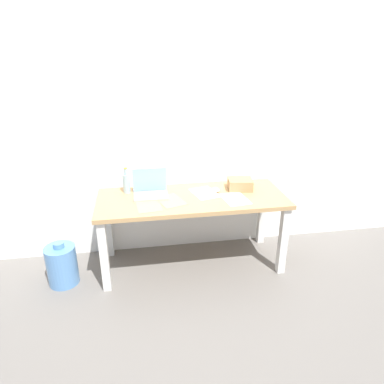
{
  "coord_description": "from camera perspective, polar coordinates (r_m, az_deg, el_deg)",
  "views": [
    {
      "loc": [
        -0.48,
        -2.91,
        2.0
      ],
      "look_at": [
        0.0,
        0.0,
        0.77
      ],
      "focal_mm": 32.22,
      "sensor_mm": 36.0,
      "label": 1
    }
  ],
  "objects": [
    {
      "name": "ground_plane",
      "position": [
        3.56,
        0.0,
        -11.58
      ],
      "size": [
        8.0,
        8.0,
        0.0
      ],
      "primitive_type": "plane",
      "color": "slate"
    },
    {
      "name": "back_wall",
      "position": [
        3.42,
        -1.13,
        10.76
      ],
      "size": [
        5.2,
        0.08,
        2.6
      ],
      "primitive_type": "cube",
      "color": "white",
      "rests_on": "ground"
    },
    {
      "name": "desk",
      "position": [
        3.25,
        0.0,
        -2.41
      ],
      "size": [
        1.76,
        0.69,
        0.72
      ],
      "color": "tan",
      "rests_on": "ground"
    },
    {
      "name": "laptop_left",
      "position": [
        3.26,
        -6.9,
        0.35
      ],
      "size": [
        0.32,
        0.23,
        0.24
      ],
      "color": "gray",
      "rests_on": "desk"
    },
    {
      "name": "beer_bottle",
      "position": [
        3.34,
        -10.79,
        1.5
      ],
      "size": [
        0.07,
        0.07,
        0.25
      ],
      "color": "#99B7C1",
      "rests_on": "desk"
    },
    {
      "name": "computer_mouse",
      "position": [
        3.35,
        3.99,
        0.41
      ],
      "size": [
        0.08,
        0.11,
        0.03
      ],
      "primitive_type": "ellipsoid",
      "rotation": [
        0.0,
        0.0,
        0.23
      ],
      "color": "silver",
      "rests_on": "desk"
    },
    {
      "name": "cardboard_box",
      "position": [
        3.41,
        7.96,
        1.28
      ],
      "size": [
        0.25,
        0.22,
        0.1
      ],
      "primitive_type": "cube",
      "rotation": [
        0.0,
        0.0,
        -0.14
      ],
      "color": "tan",
      "rests_on": "desk"
    },
    {
      "name": "paper_sheet_front_left",
      "position": [
        3.06,
        -7.23,
        -2.21
      ],
      "size": [
        0.24,
        0.32,
        0.0
      ],
      "primitive_type": "cube",
      "rotation": [
        0.0,
        0.0,
        0.1
      ],
      "color": "#F4E06B",
      "rests_on": "desk"
    },
    {
      "name": "paper_yellow_folder",
      "position": [
        3.14,
        -3.57,
        -1.43
      ],
      "size": [
        0.3,
        0.35,
        0.0
      ],
      "primitive_type": "cube",
      "rotation": [
        0.0,
        0.0,
        0.33
      ],
      "color": "#F4E06B",
      "rests_on": "desk"
    },
    {
      "name": "paper_sheet_near_back",
      "position": [
        3.3,
        2.09,
        -0.15
      ],
      "size": [
        0.28,
        0.34,
        0.0
      ],
      "primitive_type": "cube",
      "rotation": [
        0.0,
        0.0,
        0.25
      ],
      "color": "white",
      "rests_on": "desk"
    },
    {
      "name": "paper_sheet_front_right",
      "position": [
        3.19,
        7.16,
        -1.14
      ],
      "size": [
        0.25,
        0.32,
        0.0
      ],
      "primitive_type": "cube",
      "rotation": [
        0.0,
        0.0,
        0.13
      ],
      "color": "white",
      "rests_on": "desk"
    },
    {
      "name": "water_cooler_jug",
      "position": [
        3.41,
        -20.73,
        -11.22
      ],
      "size": [
        0.27,
        0.27,
        0.42
      ],
      "color": "#598CC6",
      "rests_on": "ground"
    }
  ]
}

